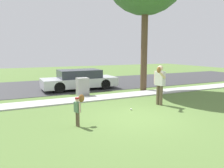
{
  "coord_description": "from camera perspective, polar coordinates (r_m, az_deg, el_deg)",
  "views": [
    {
      "loc": [
        -4.12,
        -6.55,
        2.39
      ],
      "look_at": [
        -0.16,
        1.77,
        1.0
      ],
      "focal_mm": 34.88,
      "sensor_mm": 36.0,
      "label": 1
    }
  ],
  "objects": [
    {
      "name": "parked_sedan_silver",
      "position": [
        13.84,
        -8.55,
        1.15
      ],
      "size": [
        4.6,
        1.8,
        1.23
      ],
      "color": "silver",
      "rests_on": "road_surface"
    },
    {
      "name": "utility_cabinet",
      "position": [
        11.82,
        -7.74,
        -0.74
      ],
      "size": [
        0.61,
        0.52,
        0.98
      ],
      "primitive_type": "cube",
      "color": "gray",
      "rests_on": "ground"
    },
    {
      "name": "person_child",
      "position": [
        7.08,
        -8.73,
        -5.7
      ],
      "size": [
        0.42,
        0.47,
        0.99
      ],
      "rotation": [
        0.0,
        0.0,
        0.28
      ],
      "color": "brown",
      "rests_on": "ground"
    },
    {
      "name": "person_adult",
      "position": [
        9.84,
        12.39,
        0.77
      ],
      "size": [
        0.68,
        0.79,
        1.77
      ],
      "rotation": [
        0.0,
        0.0,
        -2.86
      ],
      "color": "brown",
      "rests_on": "ground"
    },
    {
      "name": "baseball",
      "position": [
        9.02,
        5.04,
        -6.58
      ],
      "size": [
        0.07,
        0.07,
        0.07
      ],
      "primitive_type": "sphere",
      "color": "white",
      "rests_on": "ground"
    },
    {
      "name": "sidewalk_strip",
      "position": [
        11.21,
        -3.29,
        -3.59
      ],
      "size": [
        36.0,
        1.2,
        0.06
      ],
      "primitive_type": "cube",
      "color": "#B2B2AD",
      "rests_on": "ground"
    },
    {
      "name": "ground_plane",
      "position": [
        11.12,
        -3.1,
        -3.84
      ],
      "size": [
        48.0,
        48.0,
        0.0
      ],
      "primitive_type": "plane",
      "color": "#567538"
    },
    {
      "name": "road_surface",
      "position": [
        15.88,
        -10.12,
        -0.17
      ],
      "size": [
        36.0,
        6.8,
        0.02
      ],
      "primitive_type": "cube",
      "color": "#38383A",
      "rests_on": "ground"
    }
  ]
}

